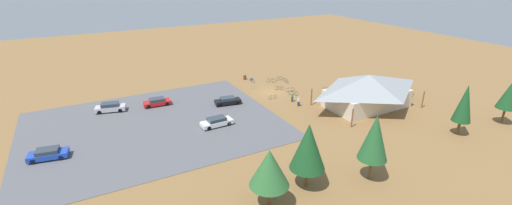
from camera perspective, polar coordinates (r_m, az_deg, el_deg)
ground at (r=63.37m, az=2.46°, el=1.68°), size 160.00×160.00×0.00m
parking_lot_asphalt at (r=52.62m, az=-16.58°, el=-3.61°), size 35.49×28.35×0.05m
bike_pavilion at (r=58.86m, az=18.05°, el=2.16°), size 15.65×10.06×5.48m
trash_bin at (r=70.52m, az=-1.87°, el=4.19°), size 0.60×0.60×0.90m
lot_sign at (r=64.63m, az=-0.72°, el=3.43°), size 0.56×0.08×2.20m
pine_midwest at (r=35.45m, az=8.66°, el=-7.23°), size 3.71×3.71×7.28m
pine_west at (r=61.21m, az=36.44°, el=1.00°), size 2.72×2.72×6.58m
pine_east at (r=32.58m, az=2.24°, el=-10.78°), size 3.88×3.88×6.17m
pine_far_west at (r=53.72m, az=31.31°, el=-0.14°), size 2.42×2.42×7.27m
pine_mideast at (r=38.16m, az=19.08°, el=-5.48°), size 3.14×3.14×7.66m
bicycle_orange_yard_right at (r=69.57m, az=17.96°, el=2.79°), size 1.42×0.97×0.85m
bicycle_teal_back_row at (r=70.18m, az=3.86°, el=3.99°), size 1.66×0.48×0.83m
bicycle_green_lone_east at (r=68.85m, az=2.50°, el=3.69°), size 1.47×1.16×0.93m
bicycle_red_trailside at (r=64.78m, az=3.87°, el=2.42°), size 1.47×0.75×0.73m
bicycle_black_yard_center at (r=62.11m, az=6.25°, el=1.53°), size 1.26×1.41×0.89m
bicycle_white_front_row at (r=63.93m, az=5.69°, el=2.13°), size 1.65×0.59×0.85m
bicycle_purple_yard_left at (r=65.13m, az=11.65°, el=2.17°), size 1.66×0.62×0.88m
bicycle_blue_mid_cluster at (r=69.02m, az=4.94°, el=3.66°), size 0.48×1.80×0.85m
bicycle_silver_near_porch at (r=60.22m, az=2.81°, el=0.92°), size 1.74×0.48×0.76m
bicycle_yellow_by_bin at (r=68.11m, az=16.74°, el=2.55°), size 0.49×1.73×0.85m
bicycle_orange_near_sign at (r=68.99m, az=-0.64°, el=3.70°), size 0.48×1.68×0.80m
car_red_second_row at (r=59.39m, az=-16.11°, el=0.10°), size 4.47×2.11×1.27m
car_white_front_row at (r=50.17m, az=-6.53°, el=-3.19°), size 4.69×1.99×1.32m
car_silver_far_end at (r=59.44m, az=-23.02°, el=-0.73°), size 4.84×2.87×1.46m
car_black_aisle_side at (r=57.74m, az=-4.70°, el=0.30°), size 4.54×2.36×1.28m
car_blue_back_corner at (r=48.70m, az=-31.24°, el=-7.29°), size 4.63×2.60×1.32m
visitor_crossing_yard at (r=57.30m, az=7.09°, el=0.21°), size 0.36×0.36×1.65m
visitor_at_bikes at (r=58.99m, az=6.05°, el=0.94°), size 0.40×0.39×1.71m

